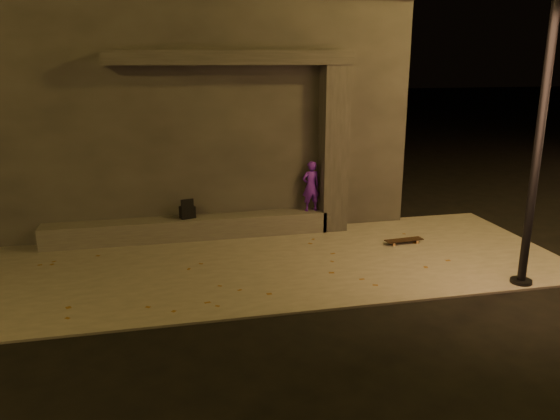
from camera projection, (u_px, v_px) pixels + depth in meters
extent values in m
plane|color=black|center=(301.00, 308.00, 8.53)|extent=(120.00, 120.00, 0.00)
cube|color=#656159|center=(274.00, 262.00, 10.41)|extent=(11.00, 4.40, 0.04)
cube|color=#32302D|center=(198.00, 106.00, 13.74)|extent=(9.00, 5.00, 5.20)
cube|color=#4D4A46|center=(189.00, 228.00, 11.67)|extent=(6.00, 0.55, 0.45)
cube|color=#32302D|center=(333.00, 150.00, 11.92)|extent=(0.55, 0.55, 3.60)
cube|color=#32302D|center=(231.00, 58.00, 10.99)|extent=(5.00, 0.70, 0.28)
imported|color=#531AAE|center=(311.00, 186.00, 12.03)|extent=(0.44, 0.32, 1.12)
cube|color=black|center=(187.00, 212.00, 11.57)|extent=(0.35, 0.28, 0.25)
cube|color=black|center=(187.00, 202.00, 11.52)|extent=(0.27, 0.11, 0.18)
cube|color=black|center=(404.00, 240.00, 11.35)|extent=(0.83, 0.28, 0.02)
cylinder|color=tan|center=(413.00, 240.00, 11.52)|extent=(0.06, 0.04, 0.06)
cylinder|color=tan|center=(417.00, 242.00, 11.38)|extent=(0.06, 0.04, 0.06)
cylinder|color=tan|center=(390.00, 242.00, 11.36)|extent=(0.06, 0.04, 0.06)
cylinder|color=tan|center=(394.00, 245.00, 11.22)|extent=(0.06, 0.04, 0.06)
cube|color=#99999E|center=(415.00, 239.00, 11.44)|extent=(0.07, 0.17, 0.02)
cube|color=#99999E|center=(392.00, 242.00, 11.28)|extent=(0.07, 0.17, 0.02)
cylinder|color=black|center=(544.00, 98.00, 8.55)|extent=(0.14, 0.14, 6.32)
cylinder|color=black|center=(521.00, 282.00, 9.39)|extent=(0.36, 0.36, 0.10)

